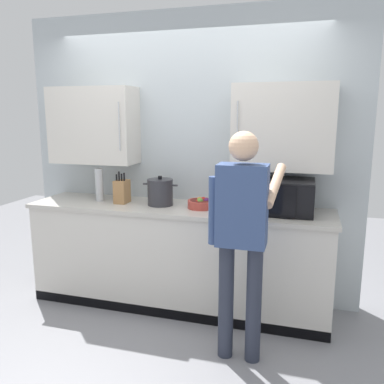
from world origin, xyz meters
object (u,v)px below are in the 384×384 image
at_px(thermos_flask, 99,185).
at_px(person_figure, 242,228).
at_px(stock_pot, 160,192).
at_px(fruit_bowl, 201,203).
at_px(knife_block, 122,191).
at_px(microwave_oven, 281,196).

xyz_separation_m(thermos_flask, person_figure, (1.47, -0.68, -0.11)).
xyz_separation_m(stock_pot, person_figure, (0.85, -0.67, -0.08)).
bearing_deg(fruit_bowl, knife_block, -179.48).
relative_size(stock_pot, person_figure, 0.20).
relative_size(knife_block, thermos_flask, 0.96).
relative_size(fruit_bowl, person_figure, 0.15).
xyz_separation_m(thermos_flask, fruit_bowl, (1.00, -0.01, -0.11)).
bearing_deg(microwave_oven, fruit_bowl, -177.45).
bearing_deg(thermos_flask, fruit_bowl, -0.73).
bearing_deg(stock_pot, knife_block, -177.52).
bearing_deg(microwave_oven, stock_pot, -178.87).
height_order(stock_pot, fruit_bowl, stock_pot).
bearing_deg(person_figure, thermos_flask, 155.24).
height_order(microwave_oven, thermos_flask, thermos_flask).
height_order(knife_block, fruit_bowl, knife_block).
distance_m(microwave_oven, knife_block, 1.44).
distance_m(stock_pot, person_figure, 1.09).
relative_size(thermos_flask, fruit_bowl, 1.28).
height_order(microwave_oven, fruit_bowl, microwave_oven).
bearing_deg(thermos_flask, microwave_oven, 0.60).
distance_m(knife_block, person_figure, 1.39).
bearing_deg(microwave_oven, knife_block, -178.52).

